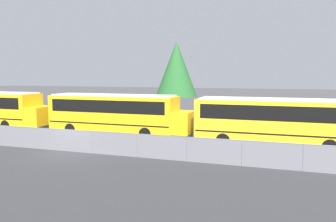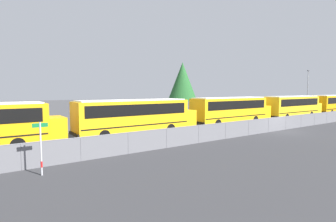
# 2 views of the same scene
# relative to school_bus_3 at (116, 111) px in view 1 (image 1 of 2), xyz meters

# --- Properties ---
(ground_plane) EXTENTS (200.00, 200.00, 0.00)m
(ground_plane) POSITION_rel_school_bus_3_xyz_m (-0.06, -6.13, -1.95)
(ground_plane) COLOR #424244
(fence) EXTENTS (100.73, 0.07, 1.43)m
(fence) POSITION_rel_school_bus_3_xyz_m (-0.06, -6.13, -1.22)
(fence) COLOR #9EA0A5
(fence) RESTS_ON ground_plane
(school_bus_3) EXTENTS (11.95, 2.64, 3.30)m
(school_bus_3) POSITION_rel_school_bus_3_xyz_m (0.00, 0.00, 0.00)
(school_bus_3) COLOR yellow
(school_bus_3) RESTS_ON ground_plane
(school_bus_4) EXTENTS (11.95, 2.64, 3.30)m
(school_bus_4) POSITION_rel_school_bus_3_xyz_m (12.49, -0.63, 0.00)
(school_bus_4) COLOR yellow
(school_bus_4) RESTS_ON ground_plane
(tree_0) EXTENTS (4.69, 4.69, 8.55)m
(tree_0) POSITION_rel_school_bus_3_xyz_m (1.62, 11.59, 3.53)
(tree_0) COLOR #51381E
(tree_0) RESTS_ON ground_plane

